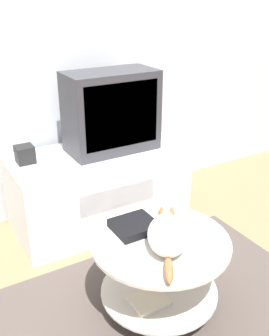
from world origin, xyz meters
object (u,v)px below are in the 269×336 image
at_px(dvd_box, 134,226).
at_px(cat, 167,234).
at_px(tv, 111,112).
at_px(speaker, 25,154).

height_order(dvd_box, cat, cat).
bearing_deg(cat, tv, 20.37).
bearing_deg(dvd_box, tv, 70.14).
xyz_separation_m(tv, dvd_box, (-0.28, -0.78, -0.35)).
bearing_deg(dvd_box, cat, -71.09).
bearing_deg(tv, speaker, 172.61).
distance_m(tv, dvd_box, 0.90).
xyz_separation_m(speaker, cat, (0.36, -1.05, -0.10)).
xyz_separation_m(tv, speaker, (-0.57, 0.07, -0.21)).
height_order(speaker, cat, speaker).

